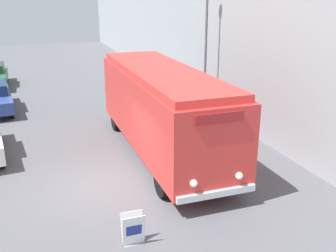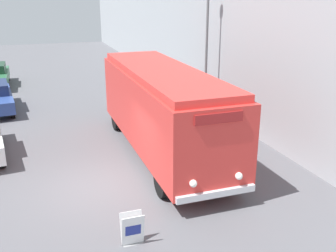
{
  "view_description": "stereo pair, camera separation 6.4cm",
  "coord_description": "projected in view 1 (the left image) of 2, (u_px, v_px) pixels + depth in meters",
  "views": [
    {
      "loc": [
        -1.72,
        -11.6,
        6.01
      ],
      "look_at": [
        2.29,
        -0.32,
        1.93
      ],
      "focal_mm": 42.0,
      "sensor_mm": 36.0,
      "label": 1
    },
    {
      "loc": [
        -1.66,
        -11.62,
        6.01
      ],
      "look_at": [
        2.29,
        -0.32,
        1.93
      ],
      "focal_mm": 42.0,
      "sensor_mm": 36.0,
      "label": 2
    }
  ],
  "objects": [
    {
      "name": "sign_board",
      "position": [
        133.0,
        230.0,
        9.78
      ],
      "size": [
        0.57,
        0.32,
        0.85
      ],
      "color": "gray",
      "rests_on": "ground_plane"
    },
    {
      "name": "ground_plane",
      "position": [
        99.0,
        186.0,
        12.83
      ],
      "size": [
        80.0,
        80.0,
        0.0
      ],
      "primitive_type": "plane",
      "color": "#56565B"
    },
    {
      "name": "vintage_bus",
      "position": [
        162.0,
        107.0,
        14.96
      ],
      "size": [
        2.56,
        9.62,
        3.35
      ],
      "color": "black",
      "rests_on": "ground_plane"
    },
    {
      "name": "building_wall_right",
      "position": [
        192.0,
        24.0,
        22.72
      ],
      "size": [
        0.3,
        60.0,
        8.58
      ],
      "color": "#9EA3A8",
      "rests_on": "ground_plane"
    },
    {
      "name": "streetlamp",
      "position": [
        206.0,
        31.0,
        18.88
      ],
      "size": [
        0.36,
        0.36,
        6.62
      ],
      "color": "#595E60",
      "rests_on": "ground_plane"
    }
  ]
}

